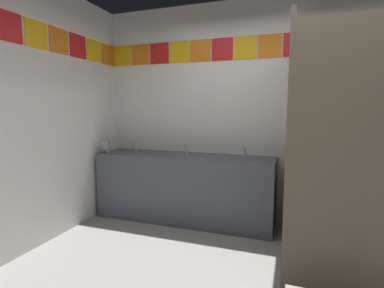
# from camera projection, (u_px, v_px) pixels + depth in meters

# --- Properties ---
(wall_back) EXTENTS (4.25, 0.09, 2.70)m
(wall_back) POSITION_uv_depth(u_px,v_px,m) (268.00, 113.00, 3.52)
(wall_back) COLOR white
(wall_back) RESTS_ON ground_plane
(wall_side) EXTENTS (0.09, 3.22, 2.70)m
(wall_side) POSITION_uv_depth(u_px,v_px,m) (12.00, 114.00, 2.68)
(wall_side) COLOR white
(wall_side) RESTS_ON ground_plane
(vanity_counter) EXTENTS (2.21, 0.55, 0.83)m
(vanity_counter) POSITION_uv_depth(u_px,v_px,m) (184.00, 187.00, 3.65)
(vanity_counter) COLOR #4C515B
(vanity_counter) RESTS_ON ground_plane
(faucet_left) EXTENTS (0.04, 0.10, 0.14)m
(faucet_left) POSITION_uv_depth(u_px,v_px,m) (135.00, 147.00, 3.92)
(faucet_left) COLOR silver
(faucet_left) RESTS_ON vanity_counter
(faucet_center) EXTENTS (0.04, 0.10, 0.14)m
(faucet_center) POSITION_uv_depth(u_px,v_px,m) (187.00, 150.00, 3.68)
(faucet_center) COLOR silver
(faucet_center) RESTS_ON vanity_counter
(faucet_right) EXTENTS (0.04, 0.10, 0.14)m
(faucet_right) POSITION_uv_depth(u_px,v_px,m) (245.00, 153.00, 3.44)
(faucet_right) COLOR silver
(faucet_right) RESTS_ON vanity_counter
(soap_dispenser) EXTENTS (0.09, 0.09, 0.16)m
(soap_dispenser) POSITION_uv_depth(u_px,v_px,m) (106.00, 147.00, 3.78)
(soap_dispenser) COLOR gray
(soap_dispenser) RESTS_ON vanity_counter
(stall_divider) EXTENTS (0.92, 1.43, 2.11)m
(stall_divider) POSITION_uv_depth(u_px,v_px,m) (309.00, 151.00, 2.46)
(stall_divider) COLOR #726651
(stall_divider) RESTS_ON ground_plane
(toilet) EXTENTS (0.39, 0.49, 0.74)m
(toilet) POSITION_uv_depth(u_px,v_px,m) (333.00, 215.00, 3.01)
(toilet) COLOR white
(toilet) RESTS_ON ground_plane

